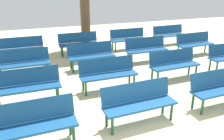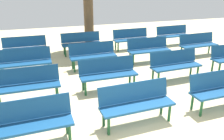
% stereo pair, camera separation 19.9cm
% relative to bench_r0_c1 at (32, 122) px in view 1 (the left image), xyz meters
% --- Properties ---
extents(bench_r0_c1, '(1.62, 0.54, 0.87)m').
position_rel_bench_r0_c1_xyz_m(bench_r0_c1, '(0.00, 0.00, 0.00)').
color(bench_r0_c1, navy).
rests_on(bench_r0_c1, ground_plane).
extents(bench_r0_c2, '(1.62, 0.57, 0.87)m').
position_rel_bench_r0_c1_xyz_m(bench_r0_c2, '(2.17, 0.09, 0.00)').
color(bench_r0_c2, navy).
rests_on(bench_r0_c2, ground_plane).
extents(bench_r0_c3, '(1.62, 0.54, 0.87)m').
position_rel_bench_r0_c1_xyz_m(bench_r0_c3, '(4.36, 0.12, 0.00)').
color(bench_r0_c3, navy).
rests_on(bench_r0_c3, ground_plane).
extents(bench_r1_c1, '(1.60, 0.49, 0.87)m').
position_rel_bench_r0_c1_xyz_m(bench_r1_c1, '(-0.07, 1.75, 0.00)').
color(bench_r1_c1, navy).
rests_on(bench_r1_c1, ground_plane).
extents(bench_r1_c2, '(1.61, 0.50, 0.87)m').
position_rel_bench_r0_c1_xyz_m(bench_r1_c2, '(2.07, 1.87, 0.00)').
color(bench_r1_c2, navy).
rests_on(bench_r1_c2, ground_plane).
extents(bench_r1_c3, '(1.62, 0.57, 0.87)m').
position_rel_bench_r0_c1_xyz_m(bench_r1_c3, '(4.23, 1.93, 0.00)').
color(bench_r1_c3, navy).
rests_on(bench_r1_c3, ground_plane).
extents(bench_r2_c1, '(1.61, 0.51, 0.87)m').
position_rel_bench_r0_c1_xyz_m(bench_r2_c1, '(-0.17, 3.57, 0.00)').
color(bench_r2_c1, navy).
rests_on(bench_r2_c1, ground_plane).
extents(bench_r2_c2, '(1.61, 0.53, 0.87)m').
position_rel_bench_r0_c1_xyz_m(bench_r2_c2, '(2.04, 3.64, 0.00)').
color(bench_r2_c2, navy).
rests_on(bench_r2_c2, ground_plane).
extents(bench_r2_c3, '(1.61, 0.50, 0.87)m').
position_rel_bench_r0_c1_xyz_m(bench_r2_c3, '(4.18, 3.70, 0.00)').
color(bench_r2_c3, navy).
rests_on(bench_r2_c3, ground_plane).
extents(bench_r2_c4, '(1.63, 0.57, 0.87)m').
position_rel_bench_r0_c1_xyz_m(bench_r2_c4, '(6.40, 3.79, 0.00)').
color(bench_r2_c4, navy).
rests_on(bench_r2_c4, ground_plane).
extents(bench_r3_c1, '(1.61, 0.50, 0.87)m').
position_rel_bench_r0_c1_xyz_m(bench_r3_c1, '(-0.24, 5.31, 0.00)').
color(bench_r3_c1, navy).
rests_on(bench_r3_c1, ground_plane).
extents(bench_r3_c2, '(1.61, 0.50, 0.87)m').
position_rel_bench_r0_c1_xyz_m(bench_r3_c2, '(1.95, 5.39, 0.00)').
color(bench_r3_c2, navy).
rests_on(bench_r3_c2, ground_plane).
extents(bench_r3_c3, '(1.61, 0.53, 0.87)m').
position_rel_bench_r0_c1_xyz_m(bench_r3_c3, '(4.19, 5.46, 0.00)').
color(bench_r3_c3, navy).
rests_on(bench_r3_c3, ground_plane).
extents(bench_r3_c4, '(1.63, 0.57, 0.87)m').
position_rel_bench_r0_c1_xyz_m(bench_r3_c4, '(6.33, 5.56, 0.00)').
color(bench_r3_c4, navy).
rests_on(bench_r3_c4, ground_plane).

